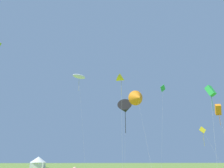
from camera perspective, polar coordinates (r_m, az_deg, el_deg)
kite_yellow_diamond at (r=49.35m, az=22.17°, el=-11.11°), size 3.09×2.33×8.64m
kite_orange_box at (r=54.19m, az=25.43°, el=-5.93°), size 1.84×3.13×13.79m
kite_black_delta at (r=46.67m, az=3.37°, el=-6.22°), size 3.78×4.24×14.19m
kite_green_diamond at (r=52.59m, az=12.84°, el=-1.47°), size 2.84×1.80×18.69m
kite_white_parafoil at (r=52.98m, az=-8.37°, el=1.89°), size 4.02×3.39×21.34m
kite_yellow_delta at (r=37.61m, az=2.37°, el=1.33°), size 1.92×3.09×15.97m
kite_green_box at (r=34.40m, az=23.81°, el=-1.66°), size 1.92×1.75×12.17m
kite_orange_delta at (r=41.32m, az=6.56°, el=-3.51°), size 3.18×4.13×14.60m
festival_tent_center at (r=75.57m, az=-18.29°, el=-18.25°), size 4.92×4.92×3.20m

